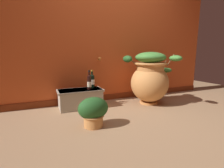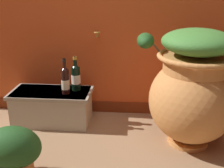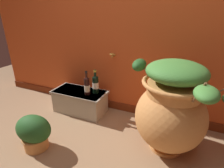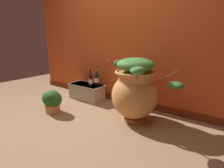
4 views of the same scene
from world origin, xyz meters
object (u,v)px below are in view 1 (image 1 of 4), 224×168
at_px(wine_bottle_middle, 92,80).
at_px(potted_shrub, 93,111).
at_px(wine_bottle_left, 89,82).
at_px(terracotta_urn, 150,78).

xyz_separation_m(wine_bottle_middle, potted_shrub, (-0.24, -0.82, -0.24)).
distance_m(wine_bottle_middle, potted_shrub, 0.89).
xyz_separation_m(wine_bottle_left, potted_shrub, (-0.16, -0.74, -0.23)).
relative_size(terracotta_urn, wine_bottle_middle, 3.41).
height_order(wine_bottle_middle, potted_shrub, wine_bottle_middle).
height_order(wine_bottle_left, wine_bottle_middle, wine_bottle_left).
relative_size(wine_bottle_left, wine_bottle_middle, 1.01).
bearing_deg(wine_bottle_middle, potted_shrub, -106.13).
bearing_deg(wine_bottle_middle, wine_bottle_left, -130.48).
height_order(terracotta_urn, potted_shrub, terracotta_urn).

